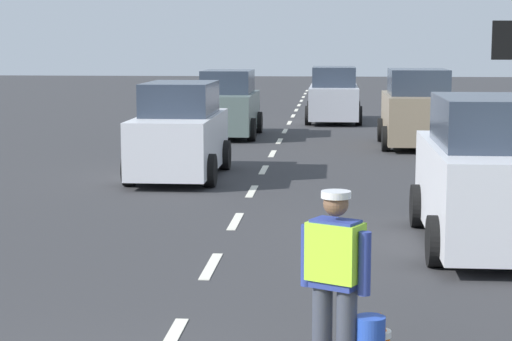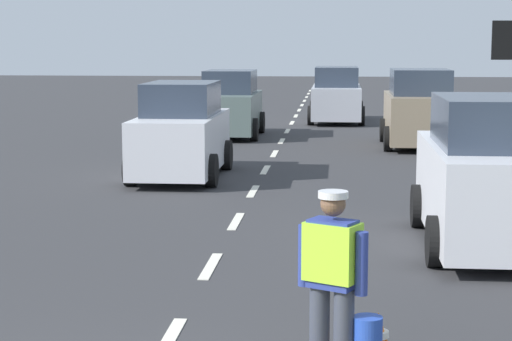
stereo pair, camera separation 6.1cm
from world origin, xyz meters
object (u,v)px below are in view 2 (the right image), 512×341
(traffic_cone_near, at_px, (378,338))
(car_parked_curbside, at_px, (492,177))
(car_oncoming_second, at_px, (230,106))
(car_outgoing_far, at_px, (336,96))
(car_oncoming_lead, at_px, (181,134))
(road_worker, at_px, (335,275))
(car_parked_far, at_px, (419,111))

(traffic_cone_near, bearing_deg, car_parked_curbside, 69.97)
(traffic_cone_near, relative_size, car_oncoming_second, 0.12)
(car_parked_curbside, bearing_deg, car_oncoming_second, 110.59)
(car_outgoing_far, distance_m, car_oncoming_lead, 14.12)
(traffic_cone_near, bearing_deg, road_worker, -134.23)
(road_worker, relative_size, car_oncoming_second, 0.43)
(road_worker, bearing_deg, traffic_cone_near, 45.77)
(traffic_cone_near, relative_size, car_outgoing_far, 0.12)
(car_oncoming_second, bearing_deg, car_outgoing_far, 58.45)
(road_worker, height_order, car_parked_far, car_parked_far)
(road_worker, height_order, car_oncoming_second, car_oncoming_second)
(car_oncoming_second, height_order, car_oncoming_lead, car_oncoming_lead)
(traffic_cone_near, xyz_separation_m, car_parked_far, (1.86, 17.44, 0.76))
(traffic_cone_near, relative_size, car_oncoming_lead, 0.12)
(road_worker, relative_size, car_oncoming_lead, 0.41)
(road_worker, distance_m, car_parked_far, 17.99)
(road_worker, xyz_separation_m, car_parked_far, (2.26, 17.85, 0.07))
(car_oncoming_lead, bearing_deg, car_outgoing_far, 76.48)
(car_parked_curbside, xyz_separation_m, car_oncoming_lead, (-5.57, 6.24, -0.06))
(car_oncoming_second, bearing_deg, car_parked_far, -21.73)
(car_oncoming_second, xyz_separation_m, car_parked_far, (5.56, -2.22, 0.06))
(car_oncoming_second, bearing_deg, car_oncoming_lead, -90.39)
(road_worker, height_order, car_outgoing_far, car_outgoing_far)
(car_parked_far, height_order, car_oncoming_lead, car_parked_far)
(car_oncoming_second, distance_m, car_outgoing_far, 6.20)
(car_oncoming_lead, bearing_deg, car_oncoming_second, 89.61)
(car_oncoming_second, distance_m, car_parked_far, 5.99)
(road_worker, bearing_deg, car_parked_curbside, 67.66)
(traffic_cone_near, xyz_separation_m, car_oncoming_lead, (-3.76, 11.21, 0.71))
(car_outgoing_far, bearing_deg, car_parked_far, -72.82)
(car_parked_far, xyz_separation_m, car_oncoming_lead, (-5.62, -6.23, -0.05))
(car_parked_far, bearing_deg, road_worker, -97.21)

